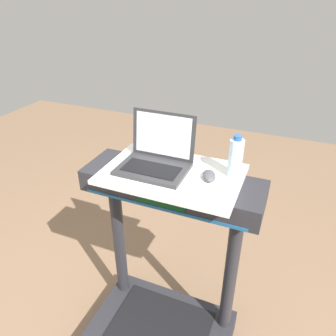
% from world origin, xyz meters
% --- Properties ---
extents(desk_board, '(0.66, 0.44, 0.02)m').
position_xyz_m(desk_board, '(0.00, 0.70, 1.10)').
color(desk_board, white).
rests_on(desk_board, treadmill_base).
extents(laptop, '(0.33, 0.27, 0.25)m').
position_xyz_m(laptop, '(-0.09, 0.72, 1.16)').
color(laptop, '#2D2D30').
rests_on(laptop, desk_board).
extents(computer_mouse, '(0.09, 0.12, 0.03)m').
position_xyz_m(computer_mouse, '(0.18, 0.71, 1.13)').
color(computer_mouse, '#4C4C51').
rests_on(computer_mouse, desk_board).
extents(water_bottle, '(0.07, 0.07, 0.20)m').
position_xyz_m(water_bottle, '(0.28, 0.79, 1.21)').
color(water_bottle, silver).
rests_on(water_bottle, desk_board).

